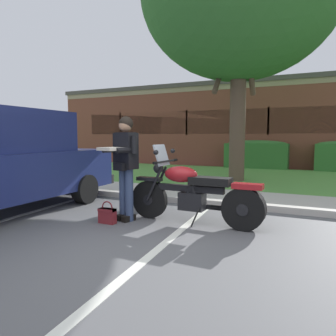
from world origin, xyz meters
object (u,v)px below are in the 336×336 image
brick_building (282,127)px  rider_person (125,160)px  motorcycle (198,194)px  hedge_left (256,154)px  handbag (107,214)px

brick_building → rider_person: bearing=-93.1°
motorcycle → hedge_left: 9.34m
brick_building → motorcycle: bearing=-88.9°
rider_person → hedge_left: size_ratio=0.66×
hedge_left → motorcycle: bearing=-85.7°
rider_person → hedge_left: (0.46, 9.61, -0.36)m
rider_person → hedge_left: bearing=87.3°
hedge_left → handbag: bearing=-93.6°
motorcycle → brick_building: bearing=91.1°
rider_person → handbag: rider_person is taller
handbag → brick_building: size_ratio=0.02×
motorcycle → rider_person: bearing=-165.5°
brick_building → handbag: bearing=-93.7°
motorcycle → rider_person: size_ratio=1.32×
handbag → hedge_left: (0.62, 9.88, 0.51)m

